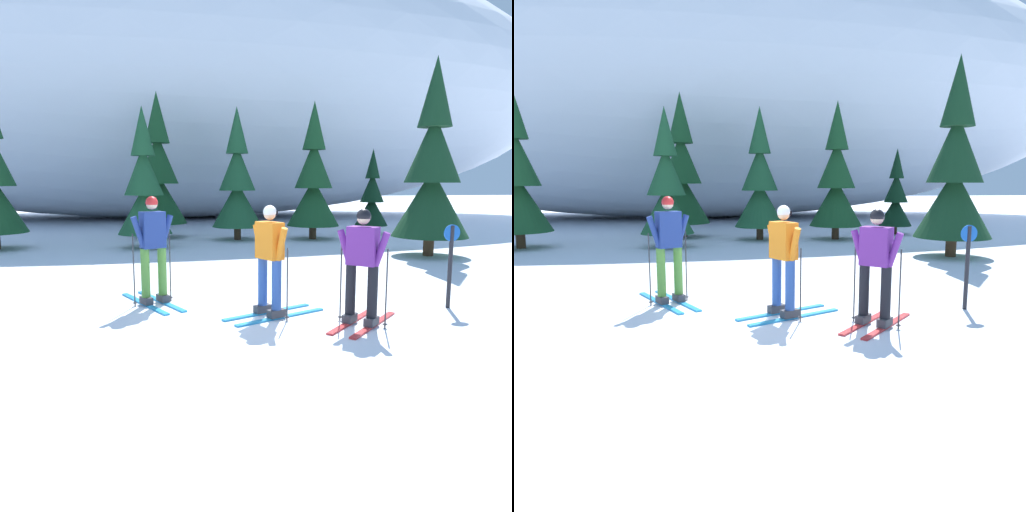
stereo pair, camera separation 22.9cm
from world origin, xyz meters
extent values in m
plane|color=white|center=(0.00, 0.00, 0.00)|extent=(120.00, 120.00, 0.00)
cube|color=red|center=(1.52, -0.56, 0.01)|extent=(1.17, 1.23, 0.03)
cube|color=red|center=(1.77, -0.79, 0.01)|extent=(1.17, 1.23, 0.03)
cube|color=#38383D|center=(1.46, -0.64, 0.09)|extent=(0.29, 0.30, 0.12)
cube|color=#38383D|center=(1.70, -0.87, 0.09)|extent=(0.29, 0.30, 0.12)
cylinder|color=black|center=(1.46, -0.64, 0.53)|extent=(0.15, 0.15, 0.76)
cylinder|color=black|center=(1.70, -0.87, 0.53)|extent=(0.15, 0.15, 0.76)
cube|color=#6B2889|center=(1.58, -0.75, 1.19)|extent=(0.48, 0.47, 0.56)
cylinder|color=#6B2889|center=(1.39, -0.57, 1.12)|extent=(0.27, 0.26, 0.58)
cylinder|color=#6B2889|center=(1.77, -0.93, 1.12)|extent=(0.27, 0.26, 0.58)
sphere|color=beige|center=(1.58, -0.75, 1.59)|extent=(0.19, 0.19, 0.19)
sphere|color=black|center=(1.58, -0.75, 1.62)|extent=(0.21, 0.21, 0.21)
cube|color=black|center=(1.63, -0.69, 1.60)|extent=(0.13, 0.13, 0.07)
cylinder|color=#2D2D33|center=(1.36, -0.47, 0.58)|extent=(0.02, 0.02, 1.17)
cylinder|color=#2D2D33|center=(1.36, -0.47, 0.06)|extent=(0.07, 0.07, 0.01)
cylinder|color=#2D2D33|center=(1.88, -0.95, 0.58)|extent=(0.02, 0.02, 1.17)
cylinder|color=#2D2D33|center=(1.88, -0.95, 0.06)|extent=(0.07, 0.07, 0.01)
cube|color=#2893CC|center=(0.36, 0.15, 0.01)|extent=(1.56, 0.83, 0.03)
cube|color=#2893CC|center=(0.51, -0.17, 0.01)|extent=(1.56, 0.83, 0.03)
cube|color=#38383D|center=(0.27, 0.11, 0.09)|extent=(0.31, 0.25, 0.12)
cube|color=#38383D|center=(0.42, -0.21, 0.09)|extent=(0.31, 0.25, 0.12)
cylinder|color=#2D519E|center=(0.27, 0.11, 0.54)|extent=(0.15, 0.15, 0.77)
cylinder|color=#2D519E|center=(0.42, -0.21, 0.54)|extent=(0.15, 0.15, 0.77)
cube|color=orange|center=(0.34, -0.05, 1.21)|extent=(0.41, 0.51, 0.57)
cylinder|color=orange|center=(0.22, 0.20, 1.15)|extent=(0.21, 0.29, 0.58)
cylinder|color=orange|center=(0.46, -0.30, 1.15)|extent=(0.21, 0.29, 0.58)
sphere|color=beige|center=(0.34, -0.05, 1.62)|extent=(0.19, 0.19, 0.19)
sphere|color=white|center=(0.34, -0.05, 1.65)|extent=(0.21, 0.21, 0.21)
cube|color=black|center=(0.42, -0.01, 1.63)|extent=(0.10, 0.15, 0.07)
cylinder|color=#2D2D33|center=(0.24, 0.30, 0.56)|extent=(0.02, 0.02, 1.13)
cylinder|color=#2D2D33|center=(0.24, 0.30, 0.06)|extent=(0.07, 0.07, 0.01)
cylinder|color=#2D2D33|center=(0.56, -0.35, 0.56)|extent=(0.02, 0.02, 1.13)
cylinder|color=#2D2D33|center=(0.56, -0.35, 0.06)|extent=(0.07, 0.07, 0.01)
cube|color=#2893CC|center=(-1.65, 1.07, 0.01)|extent=(0.89, 1.65, 0.03)
cube|color=#2893CC|center=(-1.37, 1.21, 0.01)|extent=(0.89, 1.65, 0.03)
cube|color=#38383D|center=(-1.60, 0.98, 0.09)|extent=(0.25, 0.31, 0.12)
cube|color=#38383D|center=(-1.32, 1.12, 0.09)|extent=(0.25, 0.31, 0.12)
cylinder|color=#4C8433|center=(-1.60, 0.98, 0.57)|extent=(0.15, 0.15, 0.84)
cylinder|color=#4C8433|center=(-1.32, 1.12, 0.57)|extent=(0.15, 0.15, 0.84)
cube|color=navy|center=(-1.46, 1.05, 1.29)|extent=(0.46, 0.39, 0.62)
cylinder|color=navy|center=(-1.68, 0.94, 1.25)|extent=(0.29, 0.21, 0.58)
cylinder|color=navy|center=(-1.24, 1.16, 1.25)|extent=(0.29, 0.21, 0.58)
sphere|color=beige|center=(-1.46, 1.05, 1.73)|extent=(0.19, 0.19, 0.19)
sphere|color=red|center=(-1.46, 1.05, 1.76)|extent=(0.21, 0.21, 0.21)
cube|color=black|center=(-1.50, 1.12, 1.74)|extent=(0.15, 0.10, 0.07)
cylinder|color=#2D2D33|center=(-1.79, 0.95, 0.62)|extent=(0.02, 0.02, 1.24)
cylinder|color=#2D2D33|center=(-1.79, 0.95, 0.06)|extent=(0.07, 0.07, 0.01)
cylinder|color=#2D2D33|center=(-1.19, 1.25, 0.62)|extent=(0.02, 0.02, 1.24)
cylinder|color=#2D2D33|center=(-1.19, 1.25, 0.06)|extent=(0.07, 0.07, 0.01)
cylinder|color=#47301E|center=(-6.59, 8.98, 0.35)|extent=(0.28, 0.28, 0.70)
cone|color=#194723|center=(-6.59, 8.98, 1.42)|extent=(2.00, 2.00, 1.80)
cone|color=#194723|center=(-6.59, 8.98, 2.86)|extent=(1.44, 1.44, 1.80)
cylinder|color=#47301E|center=(-2.00, 8.63, 0.30)|extent=(0.24, 0.24, 0.60)
cone|color=#1E512D|center=(-2.00, 8.63, 1.21)|extent=(1.70, 1.70, 1.53)
cone|color=#1E512D|center=(-2.00, 8.63, 2.43)|extent=(1.23, 1.23, 1.53)
cone|color=#1E512D|center=(-2.00, 8.63, 3.65)|extent=(0.75, 0.75, 1.53)
cylinder|color=#47301E|center=(-1.62, 11.47, 0.36)|extent=(0.29, 0.29, 0.72)
cone|color=#194723|center=(-1.62, 11.47, 1.46)|extent=(2.06, 2.06, 1.85)
cone|color=#194723|center=(-1.62, 11.47, 2.94)|extent=(1.48, 1.48, 1.85)
cone|color=#194723|center=(-1.62, 11.47, 4.41)|extent=(0.91, 0.91, 1.85)
cylinder|color=#47301E|center=(1.18, 10.29, 0.32)|extent=(0.25, 0.25, 0.64)
cone|color=#1E512D|center=(1.18, 10.29, 1.29)|extent=(1.82, 1.82, 1.63)
cone|color=#1E512D|center=(1.18, 10.29, 2.59)|extent=(1.31, 1.31, 1.63)
cone|color=#1E512D|center=(1.18, 10.29, 3.89)|extent=(0.80, 0.80, 1.63)
cylinder|color=#47301E|center=(3.92, 10.02, 0.33)|extent=(0.27, 0.27, 0.66)
cone|color=#194723|center=(3.92, 10.02, 1.35)|extent=(1.90, 1.90, 1.70)
cone|color=#194723|center=(3.92, 10.02, 2.71)|extent=(1.37, 1.37, 1.70)
cone|color=#194723|center=(3.92, 10.02, 4.07)|extent=(0.84, 0.84, 1.70)
cylinder|color=#47301E|center=(6.04, 5.51, 0.37)|extent=(0.30, 0.30, 0.74)
cone|color=#14381E|center=(6.04, 5.51, 1.50)|extent=(2.11, 2.11, 1.89)
cone|color=#14381E|center=(6.04, 5.51, 3.01)|extent=(1.52, 1.52, 1.89)
cone|color=#14381E|center=(6.04, 5.51, 4.53)|extent=(0.93, 0.93, 1.89)
cylinder|color=#47301E|center=(6.73, 11.38, 0.23)|extent=(0.18, 0.18, 0.46)
cone|color=black|center=(6.73, 11.38, 0.92)|extent=(1.30, 1.30, 1.17)
cone|color=black|center=(6.73, 11.38, 1.86)|extent=(0.94, 0.94, 1.17)
cone|color=black|center=(6.73, 11.38, 2.79)|extent=(0.57, 0.57, 1.17)
ellipsoid|color=white|center=(-1.36, 22.14, 7.35)|extent=(47.45, 19.86, 14.69)
cylinder|color=black|center=(3.41, -0.01, 0.69)|extent=(0.07, 0.07, 1.39)
cylinder|color=blue|center=(3.41, -0.01, 1.27)|extent=(0.28, 0.02, 0.28)
camera|label=1|loc=(-1.12, -7.51, 2.12)|focal=34.89mm
camera|label=2|loc=(-0.89, -7.55, 2.12)|focal=34.89mm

